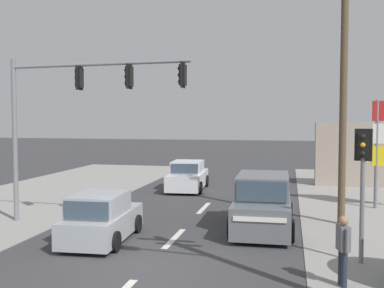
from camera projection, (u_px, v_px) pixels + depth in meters
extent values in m
plane|color=#3A3A3D|center=(145.00, 269.00, 11.40)|extent=(140.00, 140.00, 0.00)
cube|color=silver|center=(174.00, 238.00, 14.33)|extent=(0.20, 2.40, 0.01)
cube|color=silver|center=(204.00, 208.00, 19.20)|extent=(0.20, 2.40, 0.01)
cylinder|color=brown|center=(343.00, 94.00, 15.94)|extent=(0.26, 0.26, 9.39)
cylinder|color=slate|center=(15.00, 141.00, 16.63)|extent=(0.18, 0.18, 6.00)
cylinder|color=slate|center=(97.00, 64.00, 15.53)|extent=(6.79, 0.56, 0.11)
cube|color=black|center=(79.00, 78.00, 15.75)|extent=(0.22, 0.27, 0.68)
cube|color=black|center=(79.00, 78.00, 15.75)|extent=(0.07, 0.44, 0.84)
sphere|color=black|center=(76.00, 72.00, 15.77)|extent=(0.13, 0.13, 0.13)
sphere|color=black|center=(76.00, 78.00, 15.78)|extent=(0.13, 0.13, 0.13)
sphere|color=green|center=(76.00, 84.00, 15.79)|extent=(0.13, 0.13, 0.13)
cube|color=black|center=(129.00, 77.00, 15.22)|extent=(0.22, 0.27, 0.68)
cube|color=black|center=(129.00, 77.00, 15.22)|extent=(0.07, 0.44, 0.84)
sphere|color=black|center=(126.00, 70.00, 15.24)|extent=(0.13, 0.13, 0.13)
sphere|color=black|center=(126.00, 77.00, 15.25)|extent=(0.13, 0.13, 0.13)
sphere|color=green|center=(126.00, 83.00, 15.26)|extent=(0.13, 0.13, 0.13)
cube|color=black|center=(183.00, 75.00, 14.69)|extent=(0.22, 0.27, 0.68)
cube|color=black|center=(183.00, 75.00, 14.69)|extent=(0.07, 0.44, 0.84)
sphere|color=black|center=(179.00, 68.00, 14.71)|extent=(0.13, 0.13, 0.13)
sphere|color=black|center=(179.00, 75.00, 14.72)|extent=(0.13, 0.13, 0.13)
sphere|color=green|center=(179.00, 82.00, 14.74)|extent=(0.13, 0.13, 0.13)
cylinder|color=slate|center=(362.00, 211.00, 11.73)|extent=(0.12, 0.12, 2.80)
cube|color=black|center=(363.00, 145.00, 11.63)|extent=(0.30, 0.26, 0.68)
cube|color=black|center=(363.00, 145.00, 11.63)|extent=(0.43, 0.16, 0.84)
sphere|color=black|center=(363.00, 137.00, 11.51)|extent=(0.13, 0.13, 0.13)
sphere|color=orange|center=(363.00, 145.00, 11.53)|extent=(0.13, 0.13, 0.13)
sphere|color=black|center=(363.00, 154.00, 11.54)|extent=(0.13, 0.13, 0.13)
cylinder|color=slate|center=(377.00, 155.00, 18.95)|extent=(0.16, 0.16, 4.60)
cube|color=#A3A8AD|center=(103.00, 224.00, 14.06)|extent=(1.79, 3.68, 0.76)
cube|color=#A3A8AD|center=(99.00, 204.00, 13.73)|extent=(1.58, 1.98, 0.64)
cube|color=#384756|center=(110.00, 198.00, 14.68)|extent=(1.36, 0.13, 0.54)
cube|color=#384756|center=(86.00, 210.00, 12.77)|extent=(1.33, 0.13, 0.51)
cube|color=white|center=(121.00, 208.00, 15.85)|extent=(1.36, 0.11, 0.14)
cylinder|color=black|center=(92.00, 222.00, 15.30)|extent=(0.21, 0.61, 0.60)
cylinder|color=black|center=(137.00, 224.00, 15.05)|extent=(0.21, 0.61, 0.60)
cylinder|color=black|center=(63.00, 239.00, 13.10)|extent=(0.21, 0.61, 0.60)
cylinder|color=black|center=(115.00, 242.00, 12.85)|extent=(0.21, 0.61, 0.60)
cube|color=silver|center=(188.00, 180.00, 24.18)|extent=(1.94, 4.29, 0.80)
cube|color=silver|center=(188.00, 167.00, 24.09)|extent=(1.67, 1.99, 0.62)
cube|color=#384756|center=(190.00, 165.00, 25.05)|extent=(1.44, 0.14, 0.53)
cube|color=#384756|center=(185.00, 169.00, 23.13)|extent=(1.41, 0.14, 0.50)
cube|color=white|center=(194.00, 172.00, 26.26)|extent=(1.44, 0.12, 0.14)
cylinder|color=black|center=(177.00, 180.00, 25.61)|extent=(0.23, 0.65, 0.64)
cylinder|color=black|center=(206.00, 181.00, 25.34)|extent=(0.23, 0.65, 0.64)
cylinder|color=black|center=(167.00, 187.00, 23.04)|extent=(0.23, 0.65, 0.64)
cylinder|color=black|center=(200.00, 188.00, 22.78)|extent=(0.23, 0.65, 0.64)
cube|color=slate|center=(263.00, 212.00, 15.39)|extent=(1.92, 4.53, 1.00)
cube|color=slate|center=(263.00, 185.00, 15.53)|extent=(1.77, 2.73, 0.76)
cube|color=#384756|center=(261.00, 192.00, 14.19)|extent=(1.58, 0.09, 0.65)
cube|color=#384756|center=(265.00, 180.00, 16.88)|extent=(1.55, 0.09, 0.61)
cube|color=white|center=(260.00, 220.00, 13.15)|extent=(1.56, 0.07, 0.14)
cylinder|color=black|center=(291.00, 231.00, 13.86)|extent=(0.23, 0.72, 0.72)
cylinder|color=black|center=(231.00, 228.00, 14.22)|extent=(0.23, 0.72, 0.72)
cylinder|color=black|center=(289.00, 212.00, 16.59)|extent=(0.23, 0.72, 0.72)
cylinder|color=black|center=(239.00, 210.00, 16.95)|extent=(0.23, 0.72, 0.72)
cylinder|color=#232838|center=(344.00, 270.00, 10.07)|extent=(0.14, 0.14, 0.84)
cylinder|color=#232838|center=(341.00, 267.00, 10.25)|extent=(0.14, 0.14, 0.84)
cube|color=slate|center=(343.00, 238.00, 10.12)|extent=(0.30, 0.40, 0.56)
sphere|color=#9E7051|center=(344.00, 221.00, 10.10)|extent=(0.22, 0.22, 0.22)
cylinder|color=slate|center=(347.00, 241.00, 9.89)|extent=(0.09, 0.09, 0.54)
cylinder|color=slate|center=(339.00, 236.00, 10.36)|extent=(0.09, 0.09, 0.54)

